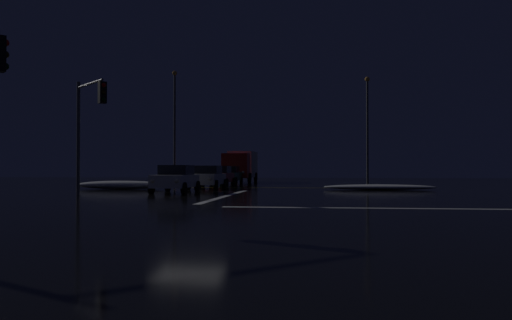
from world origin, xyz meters
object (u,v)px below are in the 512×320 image
streetlamp_left_far (175,119)px  sedan_red (219,176)px  sedan_green (229,175)px  streetlamp_right_far (367,122)px  sedan_silver (207,177)px  box_truck (241,165)px  traffic_signal_nw (88,115)px  sedan_white (176,179)px

streetlamp_left_far → sedan_red: bearing=-52.2°
sedan_green → streetlamp_right_far: streetlamp_right_far is taller
sedan_silver → streetlamp_right_far: streetlamp_right_far is taller
sedan_red → streetlamp_left_far: (-5.51, 7.10, 5.11)m
streetlamp_left_far → streetlamp_right_far: bearing=-0.0°
box_truck → sedan_red: bearing=-89.7°
box_truck → traffic_signal_nw: (-3.75, -27.05, 2.37)m
streetlamp_left_far → sedan_green: bearing=-17.7°
sedan_green → sedan_white: bearing=-90.3°
sedan_white → sedan_green: size_ratio=1.00×
streetlamp_right_far → sedan_white: bearing=-123.3°
sedan_red → streetlamp_right_far: streetlamp_right_far is taller
sedan_white → streetlamp_left_far: size_ratio=0.42×
sedan_green → traffic_signal_nw: (-3.64, -20.49, 3.28)m
traffic_signal_nw → streetlamp_left_far: bearing=94.4°
sedan_white → box_truck: size_ratio=0.52×
sedan_green → box_truck: (0.12, 6.56, 0.91)m
sedan_silver → sedan_green: same height
sedan_silver → box_truck: bearing=91.2°
sedan_red → box_truck: size_ratio=0.52×
sedan_white → streetlamp_right_far: streetlamp_right_far is taller
sedan_red → sedan_green: same height
sedan_white → sedan_red: bearing=88.7°
sedan_silver → sedan_white: bearing=-95.5°
sedan_red → streetlamp_right_far: (11.95, 7.10, 4.63)m
streetlamp_left_far → sedan_silver: bearing=-65.4°
streetlamp_left_far → sedan_white: bearing=-74.2°
traffic_signal_nw → streetlamp_left_far: streetlamp_left_far is taller
sedan_red → sedan_green: (-0.17, 5.39, 0.00)m
sedan_red → box_truck: box_truck is taller
sedan_white → sedan_green: bearing=89.7°
streetlamp_right_far → box_truck: bearing=158.0°
sedan_white → sedan_silver: same height
sedan_green → streetlamp_left_far: (-5.34, 1.71, 5.11)m
box_truck → traffic_signal_nw: traffic_signal_nw is taller
sedan_green → box_truck: box_truck is taller
sedan_red → traffic_signal_nw: size_ratio=0.73×
sedan_silver → traffic_signal_nw: size_ratio=0.73×
sedan_white → streetlamp_right_far: (12.20, 18.55, 4.63)m
sedan_white → sedan_red: size_ratio=1.00×
sedan_white → traffic_signal_nw: size_ratio=0.73×
streetlamp_right_far → streetlamp_left_far: streetlamp_left_far is taller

